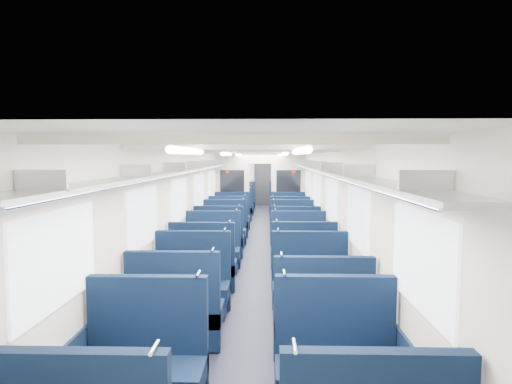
% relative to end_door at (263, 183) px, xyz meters
% --- Properties ---
extents(floor, '(2.80, 18.00, 0.01)m').
position_rel_end_door_xyz_m(floor, '(0.00, -8.94, -1.00)').
color(floor, black).
rests_on(floor, ground).
extents(ceiling, '(2.80, 18.00, 0.01)m').
position_rel_end_door_xyz_m(ceiling, '(0.00, -8.94, 1.35)').
color(ceiling, white).
rests_on(ceiling, wall_left).
extents(wall_left, '(0.02, 18.00, 2.35)m').
position_rel_end_door_xyz_m(wall_left, '(-1.40, -8.94, 0.18)').
color(wall_left, beige).
rests_on(wall_left, floor).
extents(dado_left, '(0.03, 17.90, 0.70)m').
position_rel_end_door_xyz_m(dado_left, '(-1.39, -8.94, -0.65)').
color(dado_left, black).
rests_on(dado_left, floor).
extents(wall_right, '(0.02, 18.00, 2.35)m').
position_rel_end_door_xyz_m(wall_right, '(1.40, -8.94, 0.18)').
color(wall_right, beige).
rests_on(wall_right, floor).
extents(dado_right, '(0.03, 17.90, 0.70)m').
position_rel_end_door_xyz_m(dado_right, '(1.39, -8.94, -0.65)').
color(dado_right, black).
rests_on(dado_right, floor).
extents(wall_far, '(2.80, 0.02, 2.35)m').
position_rel_end_door_xyz_m(wall_far, '(0.00, 0.06, 0.18)').
color(wall_far, beige).
rests_on(wall_far, floor).
extents(luggage_rack_left, '(0.36, 17.40, 0.18)m').
position_rel_end_door_xyz_m(luggage_rack_left, '(-1.21, -8.94, 0.97)').
color(luggage_rack_left, '#B2B5BA').
rests_on(luggage_rack_left, wall_left).
extents(luggage_rack_right, '(0.36, 17.40, 0.18)m').
position_rel_end_door_xyz_m(luggage_rack_right, '(1.21, -8.94, 0.97)').
color(luggage_rack_right, '#B2B5BA').
rests_on(luggage_rack_right, wall_right).
extents(windows, '(2.78, 15.60, 0.75)m').
position_rel_end_door_xyz_m(windows, '(0.00, -9.40, 0.42)').
color(windows, white).
rests_on(windows, wall_left).
extents(ceiling_fittings, '(2.70, 16.06, 0.11)m').
position_rel_end_door_xyz_m(ceiling_fittings, '(0.00, -9.20, 1.29)').
color(ceiling_fittings, silver).
rests_on(ceiling_fittings, ceiling).
extents(end_door, '(0.75, 0.06, 2.00)m').
position_rel_end_door_xyz_m(end_door, '(0.00, 0.00, 0.00)').
color(end_door, black).
rests_on(end_door, floor).
extents(bulkhead, '(2.80, 0.10, 2.35)m').
position_rel_end_door_xyz_m(bulkhead, '(-0.00, -6.23, 0.23)').
color(bulkhead, silver).
rests_on(bulkhead, floor).
extents(seat_2, '(1.06, 0.59, 1.19)m').
position_rel_end_door_xyz_m(seat_2, '(-0.83, -16.10, -0.63)').
color(seat_2, '#0A1932').
rests_on(seat_2, floor).
extents(seat_3, '(1.06, 0.59, 1.19)m').
position_rel_end_door_xyz_m(seat_3, '(0.83, -16.05, -0.63)').
color(seat_3, '#0A1932').
rests_on(seat_3, floor).
extents(seat_4, '(1.06, 0.59, 1.19)m').
position_rel_end_door_xyz_m(seat_4, '(-0.83, -14.81, -0.63)').
color(seat_4, '#0A1932').
rests_on(seat_4, floor).
extents(seat_5, '(1.06, 0.59, 1.19)m').
position_rel_end_door_xyz_m(seat_5, '(0.83, -15.02, -0.63)').
color(seat_5, '#0A1932').
rests_on(seat_5, floor).
extents(seat_6, '(1.06, 0.59, 1.19)m').
position_rel_end_door_xyz_m(seat_6, '(-0.83, -13.77, -0.63)').
color(seat_6, '#0A1932').
rests_on(seat_6, floor).
extents(seat_7, '(1.06, 0.59, 1.19)m').
position_rel_end_door_xyz_m(seat_7, '(0.83, -13.76, -0.63)').
color(seat_7, '#0A1932').
rests_on(seat_7, floor).
extents(seat_8, '(1.06, 0.59, 1.19)m').
position_rel_end_door_xyz_m(seat_8, '(-0.83, -12.67, -0.63)').
color(seat_8, '#0A1932').
rests_on(seat_8, floor).
extents(seat_9, '(1.06, 0.59, 1.19)m').
position_rel_end_door_xyz_m(seat_9, '(0.83, -12.56, -0.63)').
color(seat_9, '#0A1932').
rests_on(seat_9, floor).
extents(seat_10, '(1.06, 0.59, 1.19)m').
position_rel_end_door_xyz_m(seat_10, '(-0.83, -11.48, -0.63)').
color(seat_10, '#0A1932').
rests_on(seat_10, floor).
extents(seat_11, '(1.06, 0.59, 1.19)m').
position_rel_end_door_xyz_m(seat_11, '(0.83, -11.45, -0.63)').
color(seat_11, '#0A1932').
rests_on(seat_11, floor).
extents(seat_12, '(1.06, 0.59, 1.19)m').
position_rel_end_door_xyz_m(seat_12, '(-0.83, -10.33, -0.63)').
color(seat_12, '#0A1932').
rests_on(seat_12, floor).
extents(seat_13, '(1.06, 0.59, 1.19)m').
position_rel_end_door_xyz_m(seat_13, '(0.83, -10.35, -0.63)').
color(seat_13, '#0A1932').
rests_on(seat_13, floor).
extents(seat_14, '(1.06, 0.59, 1.19)m').
position_rel_end_door_xyz_m(seat_14, '(-0.83, -9.20, -0.63)').
color(seat_14, '#0A1932').
rests_on(seat_14, floor).
extents(seat_15, '(1.06, 0.59, 1.19)m').
position_rel_end_door_xyz_m(seat_15, '(0.83, -9.21, -0.63)').
color(seat_15, '#0A1932').
rests_on(seat_15, floor).
extents(seat_16, '(1.06, 0.59, 1.19)m').
position_rel_end_door_xyz_m(seat_16, '(-0.83, -7.96, -0.63)').
color(seat_16, '#0A1932').
rests_on(seat_16, floor).
extents(seat_17, '(1.06, 0.59, 1.19)m').
position_rel_end_door_xyz_m(seat_17, '(0.83, -8.05, -0.63)').
color(seat_17, '#0A1932').
rests_on(seat_17, floor).
extents(seat_18, '(1.06, 0.59, 1.19)m').
position_rel_end_door_xyz_m(seat_18, '(-0.83, -6.90, -0.63)').
color(seat_18, '#0A1932').
rests_on(seat_18, floor).
extents(seat_19, '(1.06, 0.59, 1.19)m').
position_rel_end_door_xyz_m(seat_19, '(0.83, -6.86, -0.63)').
color(seat_19, '#0A1932').
rests_on(seat_19, floor).
extents(seat_20, '(1.06, 0.59, 1.19)m').
position_rel_end_door_xyz_m(seat_20, '(-0.83, -4.74, -0.63)').
color(seat_20, '#0A1932').
rests_on(seat_20, floor).
extents(seat_21, '(1.06, 0.59, 1.19)m').
position_rel_end_door_xyz_m(seat_21, '(0.83, -4.92, -0.63)').
color(seat_21, '#0A1932').
rests_on(seat_21, floor).
extents(seat_22, '(1.06, 0.59, 1.19)m').
position_rel_end_door_xyz_m(seat_22, '(-0.83, -3.75, -0.63)').
color(seat_22, '#0A1932').
rests_on(seat_22, floor).
extents(seat_23, '(1.06, 0.59, 1.19)m').
position_rel_end_door_xyz_m(seat_23, '(0.83, -3.75, -0.63)').
color(seat_23, '#0A1932').
rests_on(seat_23, floor).
extents(seat_24, '(1.06, 0.59, 1.19)m').
position_rel_end_door_xyz_m(seat_24, '(-0.83, -2.54, -0.63)').
color(seat_24, '#0A1932').
rests_on(seat_24, floor).
extents(seat_25, '(1.06, 0.59, 1.19)m').
position_rel_end_door_xyz_m(seat_25, '(0.83, -2.50, -0.63)').
color(seat_25, '#0A1932').
rests_on(seat_25, floor).
extents(seat_26, '(1.06, 0.59, 1.19)m').
position_rel_end_door_xyz_m(seat_26, '(-0.83, -1.33, -0.63)').
color(seat_26, '#0A1932').
rests_on(seat_26, floor).
extents(seat_27, '(1.06, 0.59, 1.19)m').
position_rel_end_door_xyz_m(seat_27, '(0.83, -1.36, -0.63)').
color(seat_27, '#0A1932').
rests_on(seat_27, floor).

